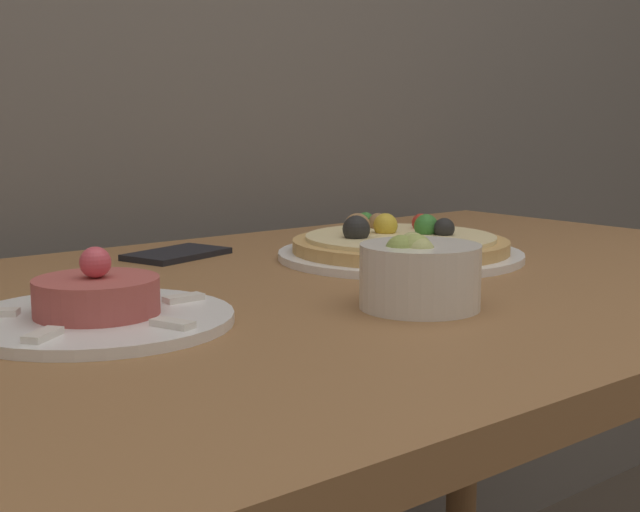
% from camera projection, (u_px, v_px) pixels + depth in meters
% --- Properties ---
extents(dining_table, '(1.42, 0.83, 0.79)m').
position_uv_depth(dining_table, '(322.00, 372.00, 1.01)').
color(dining_table, olive).
rests_on(dining_table, ground_plane).
extents(pizza_plate, '(0.32, 0.32, 0.06)m').
position_uv_depth(pizza_plate, '(399.00, 246.00, 1.18)').
color(pizza_plate, white).
rests_on(pizza_plate, dining_table).
extents(tartare_plate, '(0.25, 0.25, 0.07)m').
position_uv_depth(tartare_plate, '(97.00, 309.00, 0.81)').
color(tartare_plate, white).
rests_on(tartare_plate, dining_table).
extents(small_bowl, '(0.12, 0.12, 0.08)m').
position_uv_depth(small_bowl, '(417.00, 274.00, 0.87)').
color(small_bowl, silver).
rests_on(small_bowl, dining_table).
extents(napkin, '(0.15, 0.11, 0.01)m').
position_uv_depth(napkin, '(177.00, 254.00, 1.19)').
color(napkin, black).
rests_on(napkin, dining_table).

